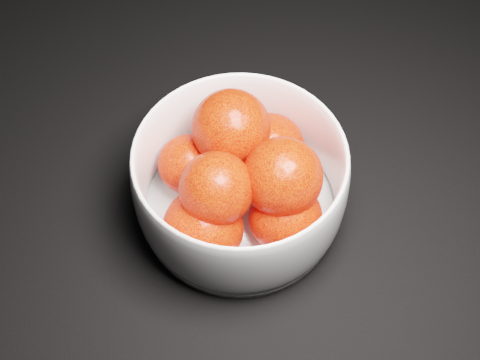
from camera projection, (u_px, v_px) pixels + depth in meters
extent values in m
cylinder|color=white|center=(240.00, 208.00, 0.65)|extent=(0.19, 0.19, 0.01)
sphere|color=red|center=(269.00, 149.00, 0.64)|extent=(0.07, 0.07, 0.07)
sphere|color=red|center=(188.00, 164.00, 0.63)|extent=(0.06, 0.06, 0.06)
sphere|color=red|center=(203.00, 228.00, 0.59)|extent=(0.07, 0.07, 0.07)
sphere|color=red|center=(285.00, 217.00, 0.60)|extent=(0.07, 0.07, 0.07)
sphere|color=red|center=(231.00, 128.00, 0.61)|extent=(0.07, 0.07, 0.07)
sphere|color=red|center=(217.00, 189.00, 0.57)|extent=(0.07, 0.07, 0.07)
sphere|color=red|center=(283.00, 177.00, 0.58)|extent=(0.07, 0.07, 0.07)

